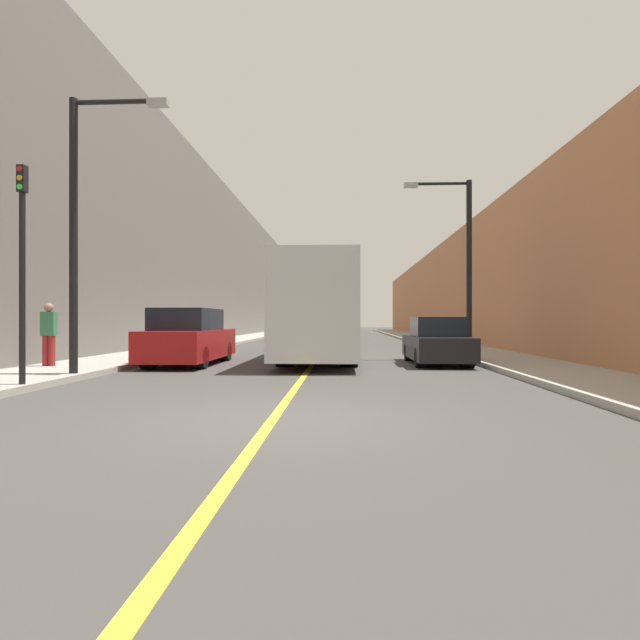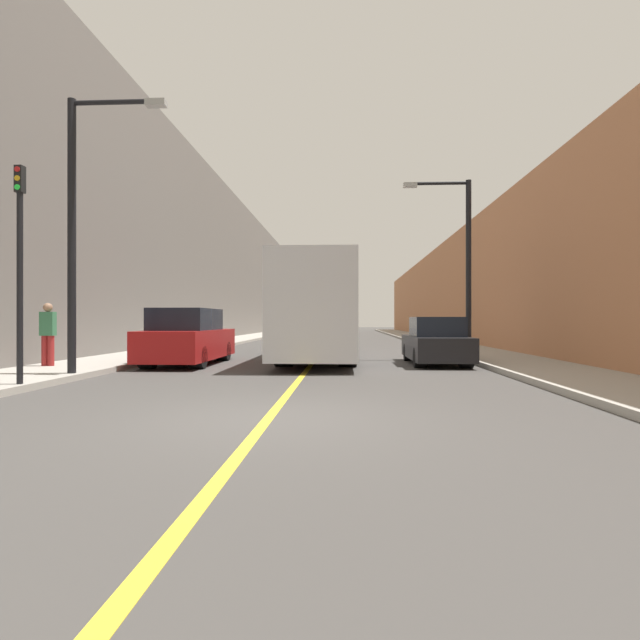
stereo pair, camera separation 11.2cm
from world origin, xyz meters
TOP-DOWN VIEW (x-y plane):
  - ground_plane at (0.00, 0.00)m, footprint 200.00×200.00m
  - sidewalk_left at (-6.71, 30.00)m, footprint 2.82×72.00m
  - sidewalk_right at (6.71, 30.00)m, footprint 2.82×72.00m
  - building_row_left at (-10.12, 30.00)m, footprint 4.00×72.00m
  - building_row_right at (10.12, 30.00)m, footprint 4.00×72.00m
  - road_center_line at (0.00, 30.00)m, footprint 0.16×72.00m
  - bus at (0.19, 12.27)m, footprint 2.55×12.85m
  - parked_suv_left at (-4.05, 8.86)m, footprint 1.95×4.94m
  - car_right_near at (4.10, 9.37)m, footprint 1.77×4.20m
  - street_lamp_left at (-5.38, 4.66)m, footprint 2.47×0.24m
  - street_lamp_right at (5.37, 11.17)m, footprint 2.47×0.24m
  - traffic_light at (-5.51, 2.56)m, footprint 0.16×0.18m
  - pedestrian at (-7.37, 6.54)m, footprint 0.40×0.25m

SIDE VIEW (x-z plane):
  - ground_plane at x=0.00m, z-range 0.00..0.00m
  - road_center_line at x=0.00m, z-range 0.00..0.01m
  - sidewalk_left at x=-6.71m, z-range 0.00..0.15m
  - sidewalk_right at x=6.71m, z-range 0.00..0.15m
  - car_right_near at x=4.10m, z-range -0.08..1.48m
  - parked_suv_left at x=-4.05m, z-range -0.06..1.77m
  - pedestrian at x=-7.37m, z-range 0.18..1.98m
  - bus at x=0.19m, z-range 0.12..3.56m
  - traffic_light at x=-5.51m, z-range 0.34..4.80m
  - building_row_right at x=10.12m, z-range 0.00..7.10m
  - street_lamp_right at x=5.37m, z-range 0.65..7.07m
  - street_lamp_left at x=-5.38m, z-range 0.66..7.41m
  - building_row_left at x=-10.12m, z-range 0.00..11.97m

